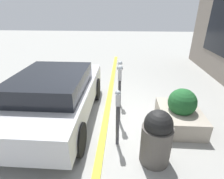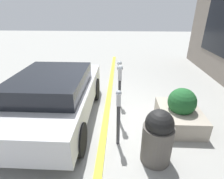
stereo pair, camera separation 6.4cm
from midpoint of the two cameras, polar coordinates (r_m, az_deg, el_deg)
The scene contains 8 objects.
ground_plane at distance 4.99m, azimuth -1.50°, elevation -9.68°, with size 40.00×40.00×0.00m, color #999993.
curb_strip at distance 4.99m, azimuth -2.43°, elevation -9.46°, with size 13.50×0.16×0.04m.
parking_meter_nearest at distance 3.73m, azimuth 1.61°, elevation -7.54°, with size 0.14×0.12×1.36m.
parking_meter_second at distance 4.41m, azimuth 2.11°, elevation 1.28°, with size 0.17×0.14×1.60m.
parking_meter_middle at distance 5.34m, azimuth 2.09°, elevation 5.41°, with size 0.17×0.14×1.43m.
planter_box at distance 4.90m, azimuth 20.97°, elevation -6.84°, with size 1.35×1.04×1.05m.
parked_car_front at distance 4.84m, azimuth -18.43°, elevation -1.80°, with size 4.01×1.96×1.40m.
trash_bin at distance 3.61m, azimuth 14.14°, elevation -14.82°, with size 0.60×0.60×1.17m.
Camera 2 is at (-4.08, -0.29, 2.86)m, focal length 28.00 mm.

